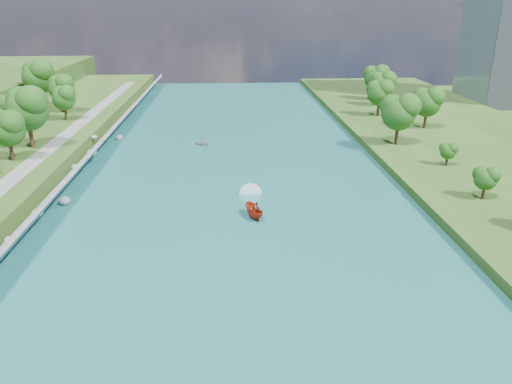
{
  "coord_description": "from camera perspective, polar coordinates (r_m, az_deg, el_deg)",
  "views": [
    {
      "loc": [
        -0.37,
        -50.74,
        27.73
      ],
      "look_at": [
        3.5,
        16.3,
        2.5
      ],
      "focal_mm": 35.0,
      "sensor_mm": 36.0,
      "label": 1
    }
  ],
  "objects": [
    {
      "name": "river_water",
      "position": [
        75.96,
        -2.8,
        -0.8
      ],
      "size": [
        55.0,
        240.0,
        0.1
      ],
      "primitive_type": "cube",
      "color": "#1A645E",
      "rests_on": "ground"
    },
    {
      "name": "riprap_bank",
      "position": [
        79.24,
        -21.84,
        -0.05
      ],
      "size": [
        4.46,
        236.0,
        4.12
      ],
      "color": "slate",
      "rests_on": "ground"
    },
    {
      "name": "raft",
      "position": [
        105.92,
        -6.15,
        5.57
      ],
      "size": [
        4.03,
        3.81,
        1.62
      ],
      "rotation": [
        0.0,
        0.0,
        0.95
      ],
      "color": "gray",
      "rests_on": "river_water"
    },
    {
      "name": "riverside_path",
      "position": [
        81.37,
        -26.38,
        1.09
      ],
      "size": [
        3.0,
        200.0,
        0.1
      ],
      "primitive_type": "cube",
      "color": "gray",
      "rests_on": "berm_west"
    },
    {
      "name": "trees_east",
      "position": [
        111.88,
        18.09,
        8.78
      ],
      "size": [
        17.82,
        142.3,
        11.99
      ],
      "color": "#144612",
      "rests_on": "berm_east"
    },
    {
      "name": "ground",
      "position": [
        57.82,
        -2.56,
        -8.09
      ],
      "size": [
        260.0,
        260.0,
        0.0
      ],
      "primitive_type": "plane",
      "color": "#2D5119",
      "rests_on": "ground"
    },
    {
      "name": "motorboat",
      "position": [
        70.16,
        -0.31,
        -1.9
      ],
      "size": [
        3.6,
        19.26,
        2.15
      ],
      "rotation": [
        0.0,
        0.0,
        3.44
      ],
      "color": "#AD280D",
      "rests_on": "river_water"
    }
  ]
}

